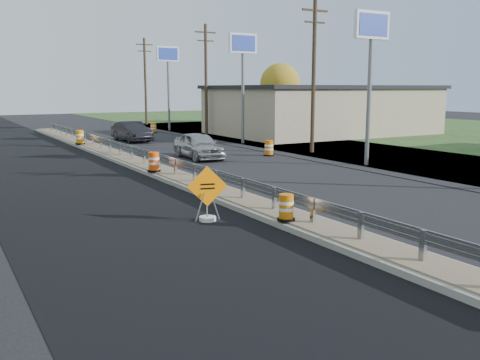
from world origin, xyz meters
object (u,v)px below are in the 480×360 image
barrel_shoulder_far (153,128)px  car_silver (199,145)px  barrel_median_far (80,138)px  caution_sign (208,207)px  barrel_shoulder_near (269,148)px  car_dark_mid (132,131)px  barrel_median_near (286,208)px  barrel_median_mid (154,162)px

barrel_shoulder_far → car_silver: 18.80m
barrel_shoulder_far → barrel_median_far: bearing=-134.1°
car_silver → barrel_median_far: bearing=119.2°
barrel_median_far → car_silver: (4.58, -9.27, 0.07)m
caution_sign → car_silver: 14.92m
caution_sign → barrel_shoulder_far: size_ratio=1.84×
barrel_shoulder_far → barrel_shoulder_near: bearing=-90.0°
car_silver → car_dark_mid: bearing=93.5°
barrel_median_near → barrel_median_far: size_ratio=0.81×
barrel_median_mid → barrel_shoulder_far: barrel_median_mid is taller
barrel_median_far → barrel_median_mid: bearing=-90.0°
car_silver → barrel_median_mid: bearing=-131.0°
barrel_median_near → barrel_median_far: (-0.00, 24.70, 0.09)m
caution_sign → car_dark_mid: caution_sign is taller
barrel_shoulder_near → car_dark_mid: car_dark_mid is taller
barrel_median_far → barrel_shoulder_near: 13.52m
barrel_shoulder_near → car_silver: 4.33m
barrel_shoulder_far → car_dark_mid: 8.00m
barrel_shoulder_near → car_silver: car_silver is taller
barrel_median_mid → car_dark_mid: (4.46, 16.35, 0.10)m
barrel_median_far → car_dark_mid: bearing=27.5°
barrel_median_near → barrel_median_mid: 10.67m
caution_sign → car_dark_mid: size_ratio=0.37×
car_dark_mid → car_silver: bearing=-93.4°
barrel_median_near → barrel_shoulder_near: 16.89m
barrel_median_far → barrel_shoulder_near: size_ratio=1.02×
barrel_median_mid → car_silver: bearing=46.1°
barrel_shoulder_far → car_dark_mid: (-4.32, -6.73, 0.32)m
barrel_shoulder_far → barrel_median_near: bearing=-104.6°
barrel_median_near → barrel_median_far: 24.70m
barrel_median_near → barrel_shoulder_far: bearing=75.4°
barrel_median_near → barrel_shoulder_near: bearing=58.7°
caution_sign → barrel_median_mid: size_ratio=1.91×
barrel_shoulder_near → car_silver: bearing=166.6°
barrel_shoulder_near → barrel_median_near: bearing=-121.3°
car_silver → caution_sign: bearing=-111.7°
barrel_shoulder_far → car_silver: size_ratio=0.21×
barrel_median_far → barrel_median_near: bearing=-90.0°
caution_sign → barrel_median_near: bearing=-32.8°
barrel_median_mid → car_silver: car_silver is taller
barrel_median_mid → car_dark_mid: size_ratio=0.19×
car_silver → car_dark_mid: (-0.11, 11.59, 0.01)m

